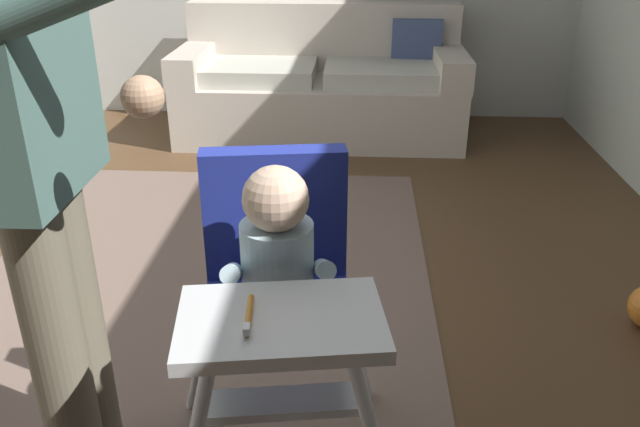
{
  "coord_description": "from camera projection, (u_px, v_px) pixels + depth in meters",
  "views": [
    {
      "loc": [
        0.66,
        -2.1,
        1.41
      ],
      "look_at": [
        0.57,
        -0.7,
        0.75
      ],
      "focal_mm": 36.01,
      "sensor_mm": 36.0,
      "label": 1
    }
  ],
  "objects": [
    {
      "name": "high_chair",
      "position": [
        278.0,
        275.0,
        1.53
      ],
      "size": [
        0.69,
        0.79,
        0.92
      ],
      "rotation": [
        0.0,
        0.0,
        -1.42
      ],
      "color": "silver",
      "rests_on": "ground"
    },
    {
      "name": "adult_standing",
      "position": [
        36.0,
        165.0,
        1.43
      ],
      "size": [
        0.51,
        0.49,
        1.59
      ],
      "rotation": [
        0.0,
        0.0,
        0.02
      ],
      "color": "#6C6350",
      "rests_on": "ground"
    },
    {
      "name": "couch",
      "position": [
        322.0,
        87.0,
        4.42
      ],
      "size": [
        1.92,
        0.86,
        0.86
      ],
      "rotation": [
        0.0,
        0.0,
        -1.57
      ],
      "color": "beige",
      "rests_on": "ground"
    },
    {
      "name": "ground",
      "position": [
        187.0,
        318.0,
        2.55
      ],
      "size": [
        6.05,
        7.13,
        0.1
      ],
      "primitive_type": "cube",
      "color": "#4F3520"
    },
    {
      "name": "area_rug",
      "position": [
        196.0,
        295.0,
        2.61
      ],
      "size": [
        1.92,
        2.72,
        0.01
      ],
      "primitive_type": "cube",
      "color": "brown",
      "rests_on": "ground"
    }
  ]
}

